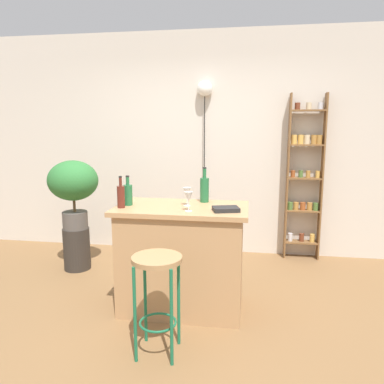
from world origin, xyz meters
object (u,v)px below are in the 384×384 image
(plant_stool, at_px, (77,249))
(potted_plant, at_px, (73,185))
(bottle_sauce_amber, at_px, (204,189))
(pendant_globe_light, at_px, (205,92))
(bar_stool, at_px, (157,281))
(bottle_vinegar, at_px, (121,196))
(spice_shelf, at_px, (305,176))
(cookbook, at_px, (226,209))
(wine_glass_center, at_px, (189,197))
(bottle_soda_blue, at_px, (128,194))
(wine_glass_left, at_px, (187,193))

(plant_stool, height_order, potted_plant, potted_plant)
(bottle_sauce_amber, xyz_separation_m, pendant_globe_light, (-0.16, 1.33, 0.98))
(bar_stool, relative_size, bottle_sauce_amber, 2.27)
(plant_stool, height_order, bottle_vinegar, bottle_vinegar)
(bottle_sauce_amber, bearing_deg, plant_stool, 161.75)
(bar_stool, height_order, spice_shelf, spice_shelf)
(bottle_vinegar, height_order, cookbook, bottle_vinegar)
(bottle_sauce_amber, relative_size, cookbook, 1.54)
(plant_stool, height_order, pendant_globe_light, pendant_globe_light)
(cookbook, xyz_separation_m, pendant_globe_light, (-0.38, 1.67, 1.09))
(bottle_sauce_amber, bearing_deg, wine_glass_center, -101.67)
(bottle_soda_blue, distance_m, bottle_sauce_amber, 0.69)
(potted_plant, xyz_separation_m, wine_glass_center, (1.46, -0.91, 0.07))
(bar_stool, relative_size, wine_glass_center, 4.48)
(bottle_vinegar, bearing_deg, potted_plant, 135.25)
(plant_stool, relative_size, wine_glass_left, 2.95)
(wine_glass_left, bearing_deg, plant_stool, 153.61)
(bottle_soda_blue, bearing_deg, cookbook, -6.87)
(bottle_sauce_amber, xyz_separation_m, cookbook, (0.22, -0.35, -0.10))
(potted_plant, xyz_separation_m, bottle_soda_blue, (0.89, -0.75, 0.05))
(bar_stool, xyz_separation_m, potted_plant, (-1.32, 1.43, 0.44))
(bottle_soda_blue, relative_size, cookbook, 1.26)
(spice_shelf, height_order, wine_glass_center, spice_shelf)
(bottle_soda_blue, bearing_deg, wine_glass_left, 5.32)
(bottle_soda_blue, relative_size, pendant_globe_light, 0.12)
(spice_shelf, bearing_deg, bottle_soda_blue, -138.30)
(bottle_soda_blue, bearing_deg, bottle_vinegar, -103.19)
(spice_shelf, distance_m, potted_plant, 2.73)
(spice_shelf, xyz_separation_m, wine_glass_center, (-1.15, -1.69, 0.03))
(plant_stool, xyz_separation_m, pendant_globe_light, (1.38, 0.82, 1.80))
(plant_stool, bearing_deg, spice_shelf, 16.69)
(bottle_vinegar, xyz_separation_m, wine_glass_left, (0.55, 0.16, 0.01))
(wine_glass_left, height_order, pendant_globe_light, pendant_globe_light)
(potted_plant, relative_size, bottle_soda_blue, 2.94)
(cookbook, bearing_deg, plant_stool, 138.48)
(bottle_sauce_amber, bearing_deg, spice_shelf, 50.36)
(plant_stool, xyz_separation_m, bottle_sauce_amber, (1.54, -0.51, 0.82))
(bottle_sauce_amber, xyz_separation_m, bottle_vinegar, (-0.68, -0.35, -0.02))
(plant_stool, xyz_separation_m, cookbook, (1.76, -0.85, 0.72))
(bottle_vinegar, relative_size, pendant_globe_light, 0.13)
(bottle_soda_blue, xyz_separation_m, bottle_vinegar, (-0.03, -0.11, 0.00))
(cookbook, bearing_deg, spice_shelf, 46.90)
(bar_stool, bearing_deg, bottle_soda_blue, 122.15)
(wine_glass_center, height_order, pendant_globe_light, pendant_globe_light)
(plant_stool, bearing_deg, bottle_soda_blue, -40.03)
(plant_stool, distance_m, bottle_sauce_amber, 1.82)
(bar_stool, bearing_deg, bottle_sauce_amber, 76.52)
(cookbook, bearing_deg, bar_stool, -143.04)
(pendant_globe_light, bearing_deg, bottle_soda_blue, -107.22)
(bar_stool, xyz_separation_m, wine_glass_left, (0.09, 0.73, 0.51))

